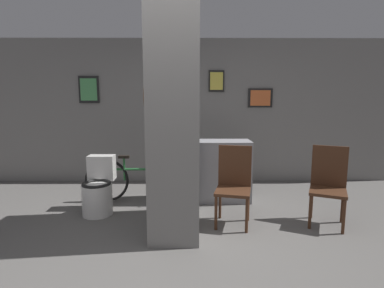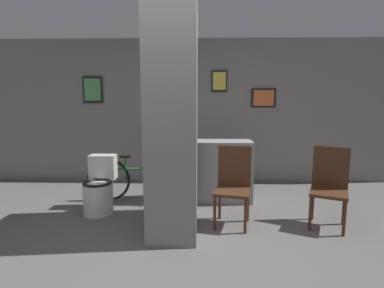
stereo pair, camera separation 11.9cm
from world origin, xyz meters
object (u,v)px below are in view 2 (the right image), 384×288
toilet (99,189)px  chair_near_pillar (233,183)px  bottle_tall (191,133)px  chair_by_doorway (329,184)px  bicycle (144,179)px

toilet → chair_near_pillar: 1.82m
chair_near_pillar → bottle_tall: (-0.53, 0.79, 0.52)m
toilet → chair_near_pillar: size_ratio=0.79×
chair_near_pillar → chair_by_doorway: same height
toilet → bicycle: bearing=40.6°
chair_near_pillar → bottle_tall: bottle_tall is taller
chair_near_pillar → bicycle: chair_near_pillar is taller
chair_by_doorway → toilet: bearing=-162.5°
chair_near_pillar → bicycle: size_ratio=0.56×
toilet → chair_by_doorway: bearing=-7.0°
chair_by_doorway → bottle_tall: bearing=178.8°
toilet → chair_near_pillar: chair_near_pillar is taller
chair_near_pillar → bottle_tall: 1.08m
toilet → chair_by_doorway: 2.96m
toilet → bottle_tall: (1.24, 0.45, 0.72)m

